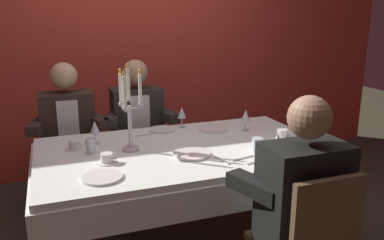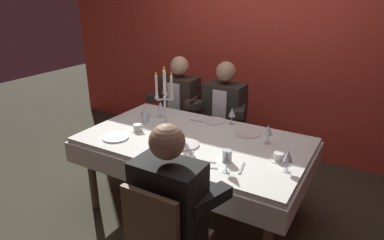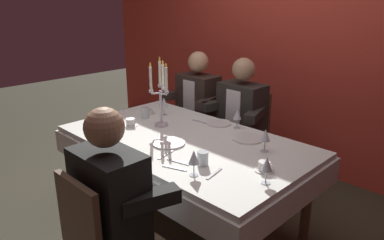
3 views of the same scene
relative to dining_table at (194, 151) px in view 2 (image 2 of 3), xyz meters
name	(u,v)px [view 2 (image 2 of 3)]	position (x,y,z in m)	size (l,w,h in m)	color
ground_plane	(194,210)	(0.00, 0.00, -0.62)	(12.00, 12.00, 0.00)	#393728
back_wall	(264,42)	(0.00, 1.66, 0.73)	(6.00, 0.12, 2.70)	#CC3E2F
dining_table	(194,151)	(0.00, 0.00, 0.00)	(1.94, 1.14, 0.74)	white
candelabra	(165,102)	(-0.34, 0.07, 0.37)	(0.15, 0.17, 0.57)	silver
dinner_plate_0	(184,144)	(0.00, -0.16, 0.13)	(0.24, 0.24, 0.01)	white
dinner_plate_1	(214,121)	(-0.03, 0.43, 0.13)	(0.21, 0.21, 0.01)	white
dinner_plate_2	(116,137)	(-0.59, -0.34, 0.13)	(0.22, 0.22, 0.01)	white
dinner_plate_3	(247,133)	(0.35, 0.32, 0.13)	(0.23, 0.23, 0.01)	white
wine_glass_0	(160,106)	(-0.55, 0.28, 0.23)	(0.07, 0.07, 0.16)	silver
wine_glass_1	(232,113)	(0.14, 0.46, 0.23)	(0.07, 0.07, 0.16)	silver
wine_glass_2	(268,130)	(0.58, 0.22, 0.24)	(0.07, 0.07, 0.16)	silver
wine_glass_3	(288,156)	(0.84, -0.16, 0.24)	(0.07, 0.07, 0.16)	silver
wine_glass_4	(227,157)	(0.48, -0.39, 0.23)	(0.07, 0.07, 0.16)	silver
water_tumbler_0	(227,156)	(0.42, -0.24, 0.17)	(0.07, 0.07, 0.09)	silver
water_tumbler_1	(146,117)	(-0.59, 0.10, 0.17)	(0.07, 0.07, 0.10)	silver
coffee_cup_0	(145,114)	(-0.69, 0.21, 0.15)	(0.13, 0.12, 0.06)	white
coffee_cup_1	(279,157)	(0.75, -0.03, 0.15)	(0.13, 0.12, 0.06)	white
coffee_cup_2	(138,128)	(-0.52, -0.12, 0.15)	(0.13, 0.12, 0.06)	white
fork_0	(242,168)	(0.56, -0.29, 0.12)	(0.17, 0.02, 0.01)	#B7B7BC
fork_1	(206,167)	(0.33, -0.41, 0.12)	(0.17, 0.02, 0.01)	#B7B7BC
fork_2	(197,121)	(-0.17, 0.36, 0.12)	(0.17, 0.02, 0.01)	#B7B7BC
fork_3	(190,156)	(0.14, -0.31, 0.12)	(0.17, 0.02, 0.01)	#B7B7BC
fork_4	(205,161)	(0.28, -0.33, 0.12)	(0.17, 0.02, 0.01)	#B7B7BC
seated_diner_0	(180,99)	(-0.70, 0.89, 0.11)	(0.63, 0.48, 1.24)	brown
seated_diner_1	(225,107)	(-0.13, 0.89, 0.11)	(0.63, 0.48, 1.24)	brown
seated_diner_2	(168,202)	(0.33, -0.89, 0.11)	(0.63, 0.48, 1.24)	brown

